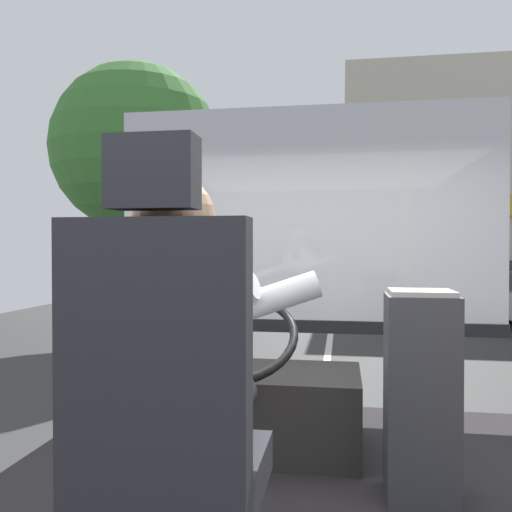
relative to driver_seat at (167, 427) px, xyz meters
The scene contains 9 objects.
ground 9.42m from the driver_seat, 88.62° to the left, with size 18.00×44.00×0.06m.
driver_seat is the anchor object (origin of this frame).
bus_driver 0.22m from the driver_seat, 90.00° to the left, with size 0.80×0.55×0.79m.
steering_console 1.33m from the driver_seat, 90.00° to the left, with size 1.10×1.01×0.81m.
fare_box 1.18m from the driver_seat, 48.65° to the left, with size 0.28×0.27×0.85m.
windshield_panel 2.20m from the driver_seat, 84.02° to the left, with size 2.50×0.08×1.48m.
street_tree 9.69m from the driver_seat, 112.32° to the left, with size 3.31×3.31×5.43m.
parked_car_blue 16.48m from the driver_seat, 72.77° to the left, with size 1.79×4.48×1.44m.
parked_car_white 21.29m from the driver_seat, 77.08° to the left, with size 2.01×4.26×1.40m.
Camera 1 is at (0.23, -1.86, 1.84)m, focal length 37.35 mm.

